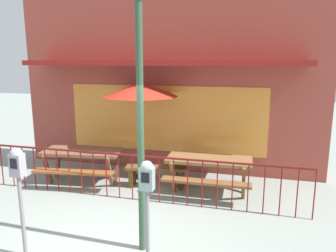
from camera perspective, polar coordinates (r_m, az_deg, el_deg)
pub_storefront at (r=8.42m, az=-0.21°, el=8.67°), size 7.88×1.51×4.84m
patio_fence_front at (r=6.63m, az=-5.17°, el=-7.62°), size 6.64×0.04×0.97m
picnic_table_left at (r=7.86m, az=-14.81°, el=-5.30°), size 1.96×1.58×0.79m
picnic_table_right at (r=7.07m, az=7.20°, el=-6.89°), size 1.82×1.38×0.79m
patio_umbrella at (r=7.61m, az=-4.88°, el=6.29°), size 1.76×1.76×2.32m
patio_bench at (r=7.40m, az=-2.00°, el=-8.08°), size 1.43×0.57×0.48m
parking_meter_near at (r=4.27m, az=-3.70°, el=-10.73°), size 0.18×0.17×1.58m
parking_meter_far at (r=5.04m, az=-24.82°, el=-7.62°), size 0.18×0.17×1.65m
street_lamp at (r=4.52m, az=-4.99°, el=7.76°), size 0.28×0.28×3.88m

